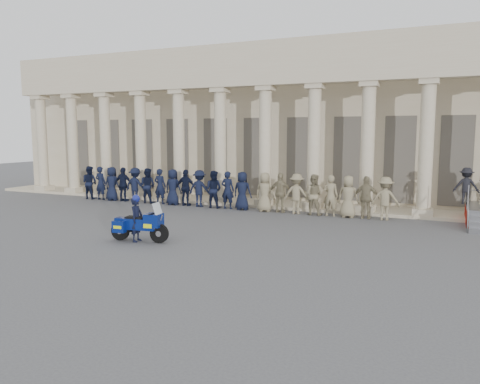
{
  "coord_description": "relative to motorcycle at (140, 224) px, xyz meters",
  "views": [
    {
      "loc": [
        7.38,
        -14.85,
        3.91
      ],
      "look_at": [
        0.02,
        1.79,
        1.6
      ],
      "focal_mm": 35.0,
      "sensor_mm": 36.0,
      "label": 1
    }
  ],
  "objects": [
    {
      "name": "ground",
      "position": [
        2.62,
        1.17,
        -0.63
      ],
      "size": [
        90.0,
        90.0,
        0.0
      ],
      "primitive_type": "plane",
      "color": "#4C4C4F",
      "rests_on": "ground"
    },
    {
      "name": "rider",
      "position": [
        -0.12,
        -0.02,
        0.22
      ],
      "size": [
        0.46,
        0.64,
        1.71
      ],
      "rotation": [
        0.0,
        0.0,
        1.7
      ],
      "color": "black",
      "rests_on": "ground"
    },
    {
      "name": "building",
      "position": [
        2.62,
        15.92,
        3.9
      ],
      "size": [
        40.0,
        12.5,
        9.0
      ],
      "color": "#BDAD8E",
      "rests_on": "ground"
    },
    {
      "name": "officer_rank",
      "position": [
        -0.75,
        7.93,
        0.35
      ],
      "size": [
        18.0,
        0.74,
        1.96
      ],
      "color": "black",
      "rests_on": "ground"
    },
    {
      "name": "motorcycle",
      "position": [
        0.0,
        0.0,
        0.0
      ],
      "size": [
        2.26,
        1.0,
        1.45
      ],
      "rotation": [
        0.0,
        0.0,
        0.13
      ],
      "color": "black",
      "rests_on": "ground"
    }
  ]
}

